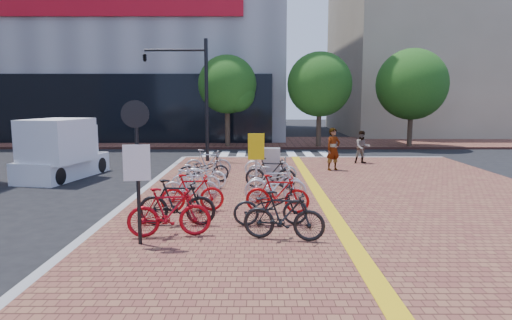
{
  "coord_description": "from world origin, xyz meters",
  "views": [
    {
      "loc": [
        -0.05,
        -12.49,
        3.28
      ],
      "look_at": [
        -0.09,
        2.17,
        1.3
      ],
      "focal_mm": 32.0,
      "sensor_mm": 36.0,
      "label": 1
    }
  ],
  "objects_px": {
    "bike_12": "(275,181)",
    "bike_1": "(177,202)",
    "utility_box": "(272,166)",
    "bike_10": "(277,194)",
    "bike_8": "(284,216)",
    "bike_7": "(208,163)",
    "bike_0": "(169,212)",
    "bike_6": "(204,169)",
    "box_truck": "(61,150)",
    "bike_3": "(190,186)",
    "bike_5": "(201,174)",
    "bike_2": "(192,193)",
    "bike_4": "(196,179)",
    "notice_sign": "(137,155)",
    "bike_9": "(271,206)",
    "yellow_sign": "(256,152)",
    "bike_14": "(272,169)",
    "bike_13": "(271,173)",
    "pedestrian_a": "(333,149)",
    "bike_11": "(275,185)",
    "pedestrian_b": "(362,147)",
    "traffic_light_pole": "(178,77)"
  },
  "relations": [
    {
      "from": "utility_box",
      "to": "bike_0",
      "type": "bearing_deg",
      "value": -111.3
    },
    {
      "from": "bike_8",
      "to": "bike_9",
      "type": "relative_size",
      "value": 0.99
    },
    {
      "from": "bike_4",
      "to": "bike_5",
      "type": "relative_size",
      "value": 0.9
    },
    {
      "from": "bike_3",
      "to": "yellow_sign",
      "type": "bearing_deg",
      "value": -60.35
    },
    {
      "from": "utility_box",
      "to": "bike_10",
      "type": "bearing_deg",
      "value": -89.7
    },
    {
      "from": "bike_0",
      "to": "yellow_sign",
      "type": "bearing_deg",
      "value": -30.44
    },
    {
      "from": "bike_12",
      "to": "bike_14",
      "type": "height_order",
      "value": "bike_14"
    },
    {
      "from": "bike_6",
      "to": "bike_5",
      "type": "bearing_deg",
      "value": 170.13
    },
    {
      "from": "bike_4",
      "to": "traffic_light_pole",
      "type": "distance_m",
      "value": 9.11
    },
    {
      "from": "bike_0",
      "to": "bike_14",
      "type": "height_order",
      "value": "bike_0"
    },
    {
      "from": "bike_5",
      "to": "bike_6",
      "type": "relative_size",
      "value": 0.96
    },
    {
      "from": "bike_2",
      "to": "box_truck",
      "type": "xyz_separation_m",
      "value": [
        -6.31,
        6.28,
        0.49
      ]
    },
    {
      "from": "bike_0",
      "to": "bike_6",
      "type": "relative_size",
      "value": 1.0
    },
    {
      "from": "bike_2",
      "to": "bike_3",
      "type": "xyz_separation_m",
      "value": [
        -0.22,
        1.13,
        -0.02
      ]
    },
    {
      "from": "bike_12",
      "to": "notice_sign",
      "type": "relative_size",
      "value": 0.57
    },
    {
      "from": "bike_9",
      "to": "pedestrian_a",
      "type": "distance_m",
      "value": 9.32
    },
    {
      "from": "bike_4",
      "to": "notice_sign",
      "type": "distance_m",
      "value": 5.46
    },
    {
      "from": "bike_3",
      "to": "bike_9",
      "type": "bearing_deg",
      "value": -141.35
    },
    {
      "from": "bike_3",
      "to": "yellow_sign",
      "type": "xyz_separation_m",
      "value": [
        1.99,
        1.36,
        0.88
      ]
    },
    {
      "from": "bike_7",
      "to": "bike_12",
      "type": "xyz_separation_m",
      "value": [
        2.55,
        -3.57,
        -0.09
      ]
    },
    {
      "from": "bike_7",
      "to": "bike_10",
      "type": "height_order",
      "value": "bike_7"
    },
    {
      "from": "pedestrian_b",
      "to": "yellow_sign",
      "type": "height_order",
      "value": "yellow_sign"
    },
    {
      "from": "bike_12",
      "to": "utility_box",
      "type": "xyz_separation_m",
      "value": [
        -0.03,
        2.03,
        0.2
      ]
    },
    {
      "from": "box_truck",
      "to": "bike_14",
      "type": "bearing_deg",
      "value": -11.38
    },
    {
      "from": "pedestrian_b",
      "to": "traffic_light_pole",
      "type": "distance_m",
      "value": 9.68
    },
    {
      "from": "bike_7",
      "to": "utility_box",
      "type": "height_order",
      "value": "utility_box"
    },
    {
      "from": "bike_13",
      "to": "yellow_sign",
      "type": "xyz_separation_m",
      "value": [
        -0.5,
        -0.85,
        0.84
      ]
    },
    {
      "from": "bike_6",
      "to": "pedestrian_a",
      "type": "relative_size",
      "value": 1.02
    },
    {
      "from": "utility_box",
      "to": "bike_3",
      "type": "bearing_deg",
      "value": -130.26
    },
    {
      "from": "bike_2",
      "to": "bike_5",
      "type": "distance_m",
      "value": 3.42
    },
    {
      "from": "bike_7",
      "to": "utility_box",
      "type": "bearing_deg",
      "value": -123.65
    },
    {
      "from": "bike_9",
      "to": "bike_12",
      "type": "bearing_deg",
      "value": -8.93
    },
    {
      "from": "bike_2",
      "to": "bike_10",
      "type": "xyz_separation_m",
      "value": [
        2.36,
        -0.14,
        0.0
      ]
    },
    {
      "from": "bike_9",
      "to": "yellow_sign",
      "type": "height_order",
      "value": "yellow_sign"
    },
    {
      "from": "bike_2",
      "to": "bike_0",
      "type": "bearing_deg",
      "value": 167.02
    },
    {
      "from": "bike_5",
      "to": "bike_9",
      "type": "height_order",
      "value": "bike_9"
    },
    {
      "from": "bike_8",
      "to": "utility_box",
      "type": "relative_size",
      "value": 1.38
    },
    {
      "from": "bike_4",
      "to": "pedestrian_a",
      "type": "height_order",
      "value": "pedestrian_a"
    },
    {
      "from": "bike_5",
      "to": "bike_8",
      "type": "height_order",
      "value": "bike_8"
    },
    {
      "from": "pedestrian_b",
      "to": "traffic_light_pole",
      "type": "relative_size",
      "value": 0.26
    },
    {
      "from": "bike_2",
      "to": "pedestrian_a",
      "type": "distance_m",
      "value": 9.05
    },
    {
      "from": "bike_12",
      "to": "bike_1",
      "type": "bearing_deg",
      "value": 141.64
    },
    {
      "from": "bike_4",
      "to": "bike_11",
      "type": "distance_m",
      "value": 2.89
    },
    {
      "from": "bike_6",
      "to": "box_truck",
      "type": "bearing_deg",
      "value": 61.73
    },
    {
      "from": "pedestrian_b",
      "to": "bike_8",
      "type": "bearing_deg",
      "value": -116.25
    },
    {
      "from": "utility_box",
      "to": "box_truck",
      "type": "distance_m",
      "value": 8.92
    },
    {
      "from": "bike_0",
      "to": "bike_14",
      "type": "distance_m",
      "value": 7.34
    },
    {
      "from": "bike_0",
      "to": "bike_12",
      "type": "relative_size",
      "value": 1.06
    },
    {
      "from": "bike_3",
      "to": "bike_5",
      "type": "xyz_separation_m",
      "value": [
        0.05,
        2.29,
        -0.03
      ]
    },
    {
      "from": "bike_4",
      "to": "pedestrian_a",
      "type": "distance_m",
      "value": 7.42
    }
  ]
}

